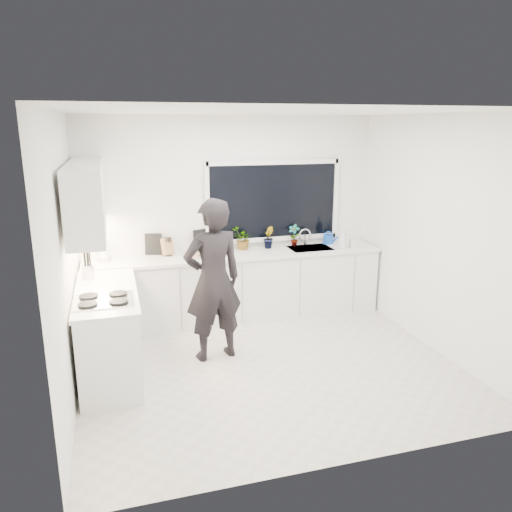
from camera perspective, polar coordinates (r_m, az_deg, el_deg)
name	(u,v)px	position (r m, az deg, el deg)	size (l,w,h in m)	color
floor	(269,366)	(5.65, 1.52, -12.44)	(4.00, 3.50, 0.02)	beige
wall_back	(231,217)	(6.83, -2.91, 4.45)	(4.00, 0.02, 2.70)	white
wall_left	(64,261)	(4.96, -21.09, -0.53)	(0.02, 3.50, 2.70)	white
wall_right	(437,235)	(6.08, 19.99, 2.28)	(0.02, 3.50, 2.70)	white
ceiling	(271,110)	(5.02, 1.74, 16.33)	(4.00, 3.50, 0.02)	white
window	(273,201)	(6.92, 2.00, 6.28)	(1.80, 0.02, 1.00)	black
base_cabinets_back	(237,287)	(6.76, -2.19, -3.61)	(3.92, 0.58, 0.88)	white
base_cabinets_left	(109,333)	(5.56, -16.43, -8.44)	(0.58, 1.60, 0.88)	white
countertop_back	(237,255)	(6.62, -2.21, 0.14)	(3.94, 0.62, 0.04)	silver
countertop_left	(106,292)	(5.40, -16.78, -3.94)	(0.62, 1.60, 0.04)	silver
upper_cabinets	(87,196)	(5.53, -18.76, 6.49)	(0.34, 2.10, 0.70)	white
sink	(310,251)	(6.96, 6.18, 0.53)	(0.58, 0.42, 0.14)	silver
faucet	(305,237)	(7.10, 5.61, 2.17)	(0.03, 0.03, 0.22)	silver
stovetop	(103,300)	(5.05, -17.04, -4.82)	(0.56, 0.48, 0.03)	black
person	(213,280)	(5.51, -4.92, -2.80)	(0.67, 0.44, 1.83)	black
pizza_tray	(200,255)	(6.50, -6.38, 0.09)	(0.44, 0.32, 0.03)	silver
pizza	(200,254)	(6.49, -6.39, 0.23)	(0.40, 0.28, 0.01)	#B02B17
watering_can	(328,239)	(7.21, 8.24, 1.91)	(0.14, 0.14, 0.13)	#134AB6
paper_towel_roll	(104,251)	(6.51, -16.96, 0.60)	(0.11, 0.11, 0.26)	white
knife_block	(168,247)	(6.59, -10.08, 1.00)	(0.13, 0.10, 0.22)	brown
utensil_crock	(88,272)	(5.80, -18.63, -1.74)	(0.13, 0.13, 0.16)	#B8B7BC
picture_frame_large	(153,244)	(6.66, -11.64, 1.35)	(0.22, 0.02, 0.28)	black
picture_frame_small	(202,240)	(6.74, -6.17, 1.81)	(0.25, 0.02, 0.30)	black
herb_plants	(257,238)	(6.82, 0.10, 2.08)	(1.02, 0.35, 0.31)	#26662D
soap_bottles	(345,239)	(6.97, 10.17, 1.94)	(0.26, 0.11, 0.29)	#D8BF66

